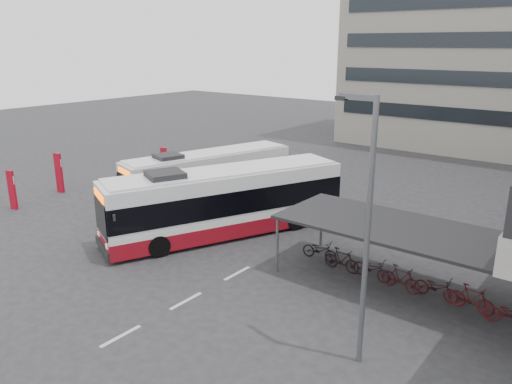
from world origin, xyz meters
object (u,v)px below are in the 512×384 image
Objects in this scene: lamp_post at (365,219)px; bus_main at (225,202)px; bus_teal at (209,176)px; pedestrian at (175,194)px.

bus_main is at bearing 161.32° from lamp_post.
pedestrian is (-0.59, -2.31, -0.73)m from bus_teal.
lamp_post is at bearing -4.48° from bus_main.
pedestrian is at bearing -88.61° from bus_teal.
bus_teal is 17.80m from lamp_post.
bus_main is at bearing -104.19° from pedestrian.
lamp_post reaches higher than bus_teal.
lamp_post is (15.46, -6.97, 3.83)m from pedestrian.
lamp_post is (14.87, -9.28, 3.10)m from bus_teal.
pedestrian is (-5.28, 1.48, -0.93)m from bus_main.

